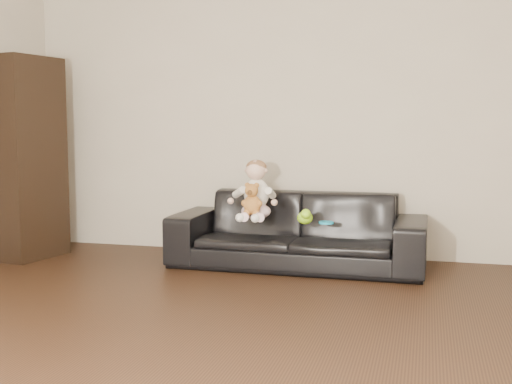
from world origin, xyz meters
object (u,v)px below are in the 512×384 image
(toy_rattle, at_px, (302,218))
(sofa, at_px, (298,230))
(cabinet, at_px, (25,158))
(baby, at_px, (256,193))
(toy_blue_disc, at_px, (326,223))
(teddy_bear, at_px, (252,200))
(toy_green, at_px, (305,218))

(toy_rattle, bearing_deg, sofa, 113.22)
(cabinet, relative_size, toy_rattle, 25.53)
(baby, xyz_separation_m, toy_blue_disc, (0.59, -0.08, -0.20))
(cabinet, bearing_deg, baby, 13.41)
(teddy_bear, distance_m, toy_rattle, 0.42)
(cabinet, bearing_deg, toy_green, 9.18)
(toy_green, bearing_deg, teddy_bear, 178.68)
(cabinet, xyz_separation_m, toy_rattle, (2.43, 0.07, -0.44))
(toy_blue_disc, bearing_deg, cabinet, -179.22)
(cabinet, bearing_deg, sofa, 15.64)
(cabinet, distance_m, baby, 2.05)
(toy_blue_disc, bearing_deg, baby, 171.96)
(toy_blue_disc, bearing_deg, sofa, 143.59)
(toy_green, bearing_deg, toy_rattle, 111.11)
(teddy_bear, relative_size, toy_blue_disc, 2.20)
(baby, relative_size, toy_rattle, 7.10)
(toy_green, bearing_deg, sofa, 112.41)
(toy_rattle, xyz_separation_m, toy_blue_disc, (0.19, -0.03, -0.03))
(cabinet, bearing_deg, toy_blue_disc, 10.85)
(toy_green, height_order, toy_blue_disc, toy_green)
(sofa, bearing_deg, toy_blue_disc, -35.84)
(cabinet, relative_size, teddy_bear, 6.81)
(toy_rattle, height_order, toy_blue_disc, toy_rattle)
(toy_green, distance_m, toy_rattle, 0.11)
(baby, distance_m, toy_rattle, 0.44)
(cabinet, xyz_separation_m, teddy_bear, (2.04, -0.03, -0.30))
(baby, bearing_deg, cabinet, 163.37)
(toy_green, xyz_separation_m, toy_blue_disc, (0.15, 0.07, -0.04))
(toy_green, distance_m, toy_blue_disc, 0.17)
(sofa, relative_size, baby, 4.24)
(baby, bearing_deg, teddy_bear, -106.08)
(baby, height_order, teddy_bear, baby)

